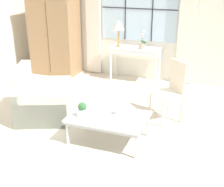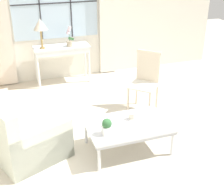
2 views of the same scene
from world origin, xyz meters
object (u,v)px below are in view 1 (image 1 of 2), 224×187
object	(u,v)px
armoire	(55,32)
coffee_table	(109,118)
potted_orchid	(142,42)
side_chair_wooden	(172,87)
table_lamp	(119,26)
pillar_candle	(117,111)
armchair_upholstered	(42,101)
potted_plant_small	(82,109)
console_table	(135,52)

from	to	relation	value
armoire	coffee_table	bearing A→B (deg)	-47.57
potted_orchid	side_chair_wooden	bearing A→B (deg)	-58.63
armoire	potted_orchid	bearing A→B (deg)	1.15
table_lamp	potted_orchid	xyz separation A→B (m)	(0.54, -0.01, -0.31)
armoire	side_chair_wooden	world-z (taller)	armoire
table_lamp	pillar_candle	distance (m)	2.80
coffee_table	table_lamp	bearing A→B (deg)	106.44
armoire	pillar_candle	xyz separation A→B (m)	(2.46, -2.48, -0.55)
potted_orchid	armchair_upholstered	world-z (taller)	potted_orchid
table_lamp	potted_plant_small	xyz separation A→B (m)	(0.43, -2.78, -0.72)
coffee_table	side_chair_wooden	bearing A→B (deg)	55.08
pillar_candle	armoire	bearing A→B (deg)	134.72
console_table	table_lamp	size ratio (longest dim) A/B	1.90
potted_orchid	pillar_candle	xyz separation A→B (m)	(0.33, -2.52, -0.48)
armchair_upholstered	side_chair_wooden	xyz separation A→B (m)	(2.11, 0.68, 0.30)
console_table	table_lamp	xyz separation A→B (m)	(-0.38, -0.04, 0.56)
console_table	armoire	bearing A→B (deg)	-177.29
armchair_upholstered	potted_plant_small	size ratio (longest dim) A/B	5.64
armoire	coffee_table	distance (m)	3.56
armchair_upholstered	potted_plant_small	bearing A→B (deg)	-26.18
potted_orchid	pillar_candle	bearing A→B (deg)	-82.54
console_table	potted_plant_small	xyz separation A→B (m)	(0.05, -2.82, -0.16)
coffee_table	pillar_candle	xyz separation A→B (m)	(0.10, 0.10, 0.08)
table_lamp	side_chair_wooden	xyz separation A→B (m)	(1.51, -1.59, -0.66)
table_lamp	pillar_candle	size ratio (longest dim) A/B	4.79
potted_orchid	side_chair_wooden	distance (m)	1.88
table_lamp	armchair_upholstered	distance (m)	2.54
console_table	coffee_table	xyz separation A→B (m)	(0.40, -2.68, -0.32)
table_lamp	potted_orchid	size ratio (longest dim) A/B	1.44
side_chair_wooden	pillar_candle	distance (m)	1.14
armchair_upholstered	armoire	bearing A→B (deg)	113.83
table_lamp	coffee_table	world-z (taller)	table_lamp
potted_orchid	coffee_table	bearing A→B (deg)	-84.88
table_lamp	coffee_table	distance (m)	2.89
table_lamp	pillar_candle	bearing A→B (deg)	-70.99
console_table	pillar_candle	bearing A→B (deg)	-79.18
armoire	potted_plant_small	xyz separation A→B (m)	(2.01, -2.73, -0.48)
armchair_upholstered	side_chair_wooden	size ratio (longest dim) A/B	1.22
armoire	table_lamp	size ratio (longest dim) A/B	3.39
console_table	armchair_upholstered	world-z (taller)	armchair_upholstered
coffee_table	pillar_candle	bearing A→B (deg)	47.14
armchair_upholstered	pillar_candle	size ratio (longest dim) A/B	10.22
table_lamp	console_table	bearing A→B (deg)	5.96
armchair_upholstered	potted_orchid	bearing A→B (deg)	63.20
coffee_table	armoire	bearing A→B (deg)	132.43
table_lamp	side_chair_wooden	world-z (taller)	table_lamp
armoire	potted_plant_small	bearing A→B (deg)	-53.62
side_chair_wooden	pillar_candle	world-z (taller)	side_chair_wooden
table_lamp	coffee_table	size ratio (longest dim) A/B	0.52
coffee_table	armchair_upholstered	bearing A→B (deg)	165.35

